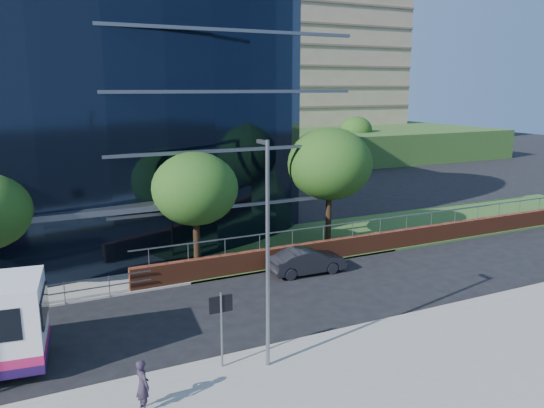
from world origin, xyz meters
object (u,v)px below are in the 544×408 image
tree_far_c (195,189)px  tree_far_d (330,164)px  tree_dist_f (356,130)px  streetlight_east (267,249)px  street_sign (221,314)px  pedestrian (143,385)px  parked_car (307,261)px  tree_dist_e (253,133)px

tree_far_c → tree_far_d: tree_far_d is taller
tree_dist_f → streetlight_east: size_ratio=0.76×
street_sign → pedestrian: bearing=-155.9°
tree_far_d → street_sign: bearing=-134.8°
street_sign → tree_far_c: tree_far_c is taller
tree_dist_f → parked_car: size_ratio=1.44×
tree_far_d → streetlight_east: size_ratio=0.93×
tree_far_d → parked_car: (-3.84, -4.12, -4.50)m
tree_dist_e → pedestrian: bearing=-117.7°
street_sign → tree_dist_e: size_ratio=0.43×
tree_far_c → tree_dist_f: 46.67m
tree_dist_e → tree_dist_f: bearing=7.1°
tree_far_d → tree_dist_e: size_ratio=1.14×
pedestrian → street_sign: bearing=-81.7°
tree_far_c → streetlight_east: bearing=-95.1°
tree_far_d → parked_car: 7.21m
tree_dist_f → tree_dist_e: bearing=-172.9°
street_sign → tree_far_c: (2.50, 10.59, 2.39)m
tree_dist_f → streetlight_east: streetlight_east is taller
tree_far_d → tree_dist_e: tree_far_d is taller
parked_car → tree_far_c: bearing=61.5°
tree_far_d → tree_dist_f: size_ratio=1.23×
street_sign → tree_dist_f: (35.50, 43.59, 2.06)m
street_sign → tree_far_c: size_ratio=0.43×
tree_dist_e → parked_car: bearing=-109.1°
streetlight_east → parked_car: streetlight_east is taller
tree_far_d → pedestrian: 19.95m
streetlight_east → pedestrian: (-4.57, -0.79, -3.47)m
tree_dist_f → streetlight_east: 55.74m
tree_dist_e → tree_dist_f: tree_dist_e is taller
pedestrian → tree_dist_f: bearing=-56.5°
tree_dist_f → tree_far_c: bearing=-135.0°
tree_dist_e → street_sign: bearing=-115.1°
tree_dist_f → streetlight_east: bearing=-127.6°
tree_far_c → tree_dist_e: size_ratio=1.00×
tree_dist_f → pedestrian: (-38.57, -44.96, -3.24)m
tree_far_c → tree_far_d: bearing=6.3°
tree_dist_e → streetlight_east: size_ratio=0.81×
tree_far_d → pedestrian: size_ratio=4.53×
streetlight_east → pedestrian: streetlight_east is taller
streetlight_east → pedestrian: 5.79m
street_sign → tree_far_d: (11.50, 11.59, 3.04)m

